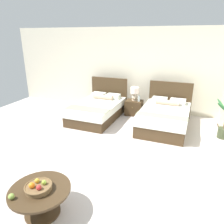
{
  "coord_description": "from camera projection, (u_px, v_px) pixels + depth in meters",
  "views": [
    {
      "loc": [
        1.57,
        -3.98,
        2.47
      ],
      "look_at": [
        -0.07,
        0.54,
        0.76
      ],
      "focal_mm": 34.13,
      "sensor_mm": 36.0,
      "label": 1
    }
  ],
  "objects": [
    {
      "name": "nightstand",
      "position": [
        134.0,
        108.0,
        7.05
      ],
      "size": [
        0.54,
        0.45,
        0.49
      ],
      "color": "#3F2D1A",
      "rests_on": "ground"
    },
    {
      "name": "wall_back",
      "position": [
        141.0,
        70.0,
        7.22
      ],
      "size": [
        9.67,
        0.12,
        2.78
      ],
      "primitive_type": "cube",
      "color": "beige",
      "rests_on": "ground"
    },
    {
      "name": "potted_palm",
      "position": [
        224.0,
        126.0,
        5.4
      ],
      "size": [
        0.61,
        0.48,
        1.0
      ],
      "color": "#384029",
      "rests_on": "ground"
    },
    {
      "name": "table_lamp",
      "position": [
        135.0,
        92.0,
        6.89
      ],
      "size": [
        0.27,
        0.27,
        0.44
      ],
      "color": "beige",
      "rests_on": "nightstand"
    },
    {
      "name": "ground_plane",
      "position": [
        107.0,
        152.0,
        4.86
      ],
      "size": [
        9.67,
        9.99,
        0.02
      ],
      "primitive_type": "cube",
      "color": "beige"
    },
    {
      "name": "vase",
      "position": [
        139.0,
        99.0,
        6.84
      ],
      "size": [
        0.07,
        0.07,
        0.19
      ],
      "color": "#B5C2C3",
      "rests_on": "nightstand"
    },
    {
      "name": "coffee_table",
      "position": [
        41.0,
        195.0,
        3.05
      ],
      "size": [
        0.87,
        0.87,
        0.43
      ],
      "color": "#3F2D1A",
      "rests_on": "ground"
    },
    {
      "name": "fruit_bowl",
      "position": [
        38.0,
        187.0,
        2.98
      ],
      "size": [
        0.38,
        0.38,
        0.15
      ],
      "color": "brown",
      "rests_on": "coffee_table"
    },
    {
      "name": "bed_near_corner",
      "position": [
        165.0,
        117.0,
        6.08
      ],
      "size": [
        1.37,
        2.08,
        1.14
      ],
      "color": "#3F2D1A",
      "rests_on": "ground"
    },
    {
      "name": "loose_apple",
      "position": [
        11.0,
        196.0,
        2.82
      ],
      "size": [
        0.08,
        0.08,
        0.08
      ],
      "color": "#87AA46",
      "rests_on": "coffee_table"
    },
    {
      "name": "bed_near_window",
      "position": [
        98.0,
        109.0,
        6.75
      ],
      "size": [
        1.35,
        2.09,
        1.14
      ],
      "color": "#3F2D1A",
      "rests_on": "ground"
    }
  ]
}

